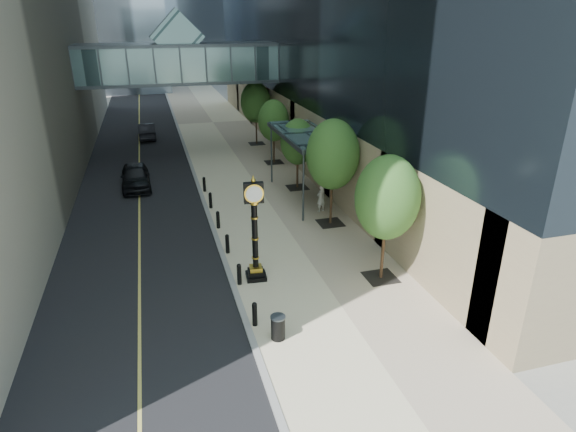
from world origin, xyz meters
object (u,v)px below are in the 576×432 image
object	(u,v)px
pedestrian	(321,198)
car_far	(147,131)
street_clock	(255,237)
car_near	(135,176)
trash_bin	(278,328)

from	to	relation	value
pedestrian	car_far	distance (m)	24.91
street_clock	car_near	distance (m)	15.65
trash_bin	car_far	size ratio (longest dim) A/B	0.20
street_clock	trash_bin	bearing A→B (deg)	-86.99
trash_bin	car_far	distance (m)	34.55
street_clock	car_near	xyz separation A→B (m)	(-5.29, 14.68, -1.30)
pedestrian	trash_bin	bearing A→B (deg)	41.01
car_far	pedestrian	bearing A→B (deg)	112.34
car_near	car_far	bearing A→B (deg)	84.55
trash_bin	car_far	bearing A→B (deg)	96.89
car_near	street_clock	bearing A→B (deg)	-71.97
trash_bin	pedestrian	size ratio (longest dim) A/B	0.53
trash_bin	pedestrian	distance (m)	12.80
pedestrian	car_near	distance (m)	13.37
street_clock	car_far	world-z (taller)	street_clock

